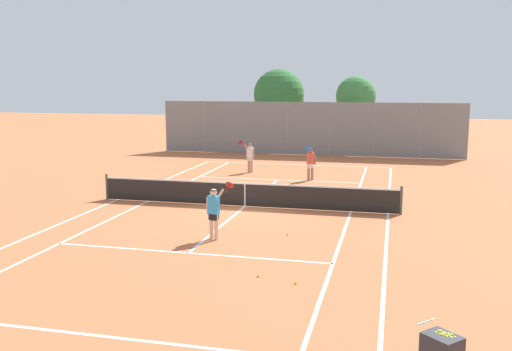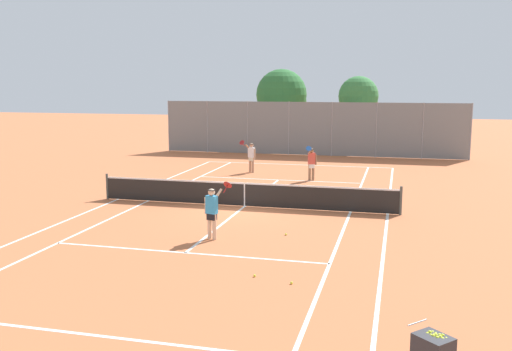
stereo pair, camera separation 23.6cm
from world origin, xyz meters
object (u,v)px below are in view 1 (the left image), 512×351
at_px(loose_tennis_ball_2, 258,276).
at_px(tree_behind_left, 281,96).
at_px(player_far_left, 250,155).
at_px(tree_behind_right, 355,98).
at_px(tennis_net, 245,194).
at_px(player_far_right, 311,162).
at_px(player_near_side, 214,210).
at_px(loose_tennis_ball_1, 296,283).
at_px(loose_tennis_ball_0, 288,234).

bearing_deg(loose_tennis_ball_2, tree_behind_left, 100.11).
distance_m(player_far_left, tree_behind_right, 11.79).
xyz_separation_m(tennis_net, tree_behind_left, (-2.59, 20.26, 3.33)).
xyz_separation_m(player_far_right, loose_tennis_ball_2, (0.81, -14.56, -0.89)).
bearing_deg(player_near_side, loose_tennis_ball_1, -46.91).
xyz_separation_m(player_far_left, loose_tennis_ball_0, (4.34, -12.21, -0.89)).
bearing_deg(player_far_right, tree_behind_right, 83.96).
bearing_deg(player_far_right, loose_tennis_ball_1, -83.08).
bearing_deg(tree_behind_right, tennis_net, -98.79).
bearing_deg(player_near_side, loose_tennis_ball_0, 25.15).
height_order(player_far_left, tree_behind_right, tree_behind_right).
xyz_separation_m(player_far_right, loose_tennis_ball_0, (0.80, -10.49, -0.89)).
relative_size(tennis_net, player_far_right, 6.76).
xyz_separation_m(player_near_side, player_far_right, (1.34, 11.49, 0.00)).
height_order(tennis_net, loose_tennis_ball_0, tennis_net).
distance_m(player_far_left, tree_behind_left, 12.23).
relative_size(player_near_side, loose_tennis_ball_0, 26.88).
relative_size(player_near_side, tree_behind_right, 0.34).
bearing_deg(loose_tennis_ball_2, player_far_left, 104.97).
distance_m(loose_tennis_ball_2, tree_behind_left, 28.85).
height_order(tennis_net, loose_tennis_ball_2, tennis_net).
bearing_deg(player_far_left, player_near_side, -80.50).
bearing_deg(player_near_side, tree_behind_left, 96.54).
bearing_deg(tennis_net, loose_tennis_ball_2, -72.90).
height_order(tennis_net, loose_tennis_ball_1, tennis_net).
relative_size(player_far_right, loose_tennis_ball_1, 26.88).
relative_size(loose_tennis_ball_1, tree_behind_left, 0.01).
bearing_deg(player_far_right, player_near_side, -96.63).
relative_size(player_near_side, player_far_left, 1.00).
relative_size(player_far_left, player_far_right, 1.00).
relative_size(loose_tennis_ball_0, loose_tennis_ball_2, 1.00).
bearing_deg(player_far_left, tree_behind_left, 93.21).
height_order(player_far_left, player_far_right, same).
bearing_deg(player_far_right, tree_behind_left, 107.22).
bearing_deg(tree_behind_right, loose_tennis_ball_0, -91.23).
bearing_deg(loose_tennis_ball_1, player_near_side, 133.09).
xyz_separation_m(player_far_left, loose_tennis_ball_2, (4.35, -16.29, -0.89)).
height_order(tree_behind_left, tree_behind_right, tree_behind_left).
bearing_deg(tree_behind_left, loose_tennis_ball_1, -78.06).
distance_m(player_near_side, loose_tennis_ball_1, 4.68).
bearing_deg(tree_behind_right, loose_tennis_ball_2, -91.02).
height_order(player_far_right, tree_behind_left, tree_behind_left).
bearing_deg(tennis_net, tree_behind_left, 97.29).
bearing_deg(loose_tennis_ball_0, tennis_net, 122.32).
relative_size(player_far_left, loose_tennis_ball_0, 26.88).
bearing_deg(player_far_left, loose_tennis_ball_1, -72.11).
relative_size(player_near_side, player_far_right, 1.00).
distance_m(player_near_side, loose_tennis_ball_2, 3.85).
height_order(loose_tennis_ball_0, loose_tennis_ball_2, same).
distance_m(tennis_net, player_far_left, 8.62).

